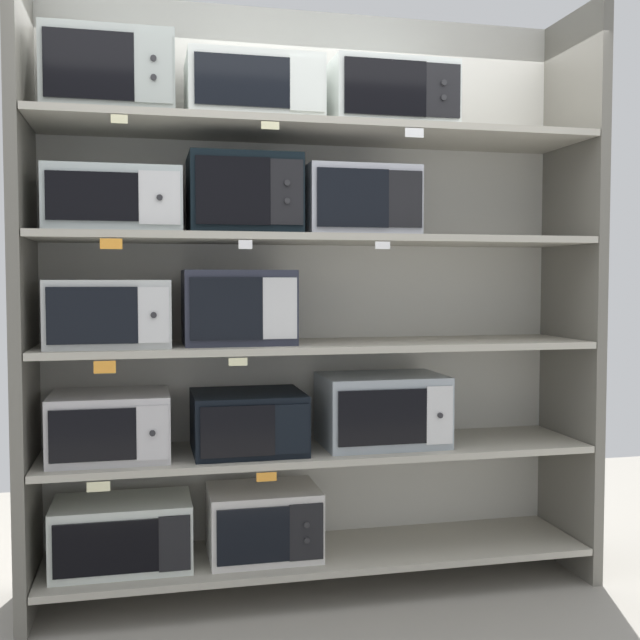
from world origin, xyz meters
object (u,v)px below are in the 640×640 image
object	(u,v)px
microwave_3	(248,422)
microwave_10	(109,77)
microwave_2	(110,425)
microwave_9	(358,202)
microwave_1	(263,522)
microwave_5	(110,313)
microwave_7	(114,201)
microwave_12	(388,99)
microwave_6	(238,307)
microwave_0	(122,534)
microwave_4	(382,410)
microwave_8	(243,196)
microwave_11	(253,93)

from	to	relation	value
microwave_3	microwave_10	distance (m)	1.57
microwave_2	microwave_9	xyz separation A→B (m)	(1.08, -0.00, 0.96)
microwave_1	microwave_9	world-z (taller)	microwave_9
microwave_5	microwave_1	bearing A→B (deg)	0.01
microwave_3	microwave_7	distance (m)	1.10
microwave_5	microwave_12	bearing A→B (deg)	-0.00
microwave_6	microwave_2	bearing A→B (deg)	179.99
microwave_5	microwave_12	distance (m)	1.54
microwave_9	microwave_0	bearing A→B (deg)	179.99
microwave_1	microwave_3	xyz separation A→B (m)	(-0.07, -0.00, 0.45)
microwave_1	microwave_7	world-z (taller)	microwave_7
microwave_10	microwave_4	bearing A→B (deg)	0.01
microwave_2	microwave_12	distance (m)	1.88
microwave_8	microwave_11	xyz separation A→B (m)	(0.04, 0.00, 0.44)
microwave_0	microwave_4	size ratio (longest dim) A/B	1.05
microwave_4	microwave_10	world-z (taller)	microwave_10
microwave_2	microwave_12	size ratio (longest dim) A/B	0.90
microwave_0	microwave_8	world-z (taller)	microwave_8
microwave_5	microwave_11	xyz separation A→B (m)	(0.61, 0.00, 0.95)
microwave_8	microwave_12	bearing A→B (deg)	-0.00
microwave_3	microwave_6	size ratio (longest dim) A/B	1.02
microwave_1	microwave_6	bearing A→B (deg)	-179.97
microwave_11	microwave_4	bearing A→B (deg)	-0.01
microwave_1	microwave_10	bearing A→B (deg)	-180.00
microwave_0	microwave_10	world-z (taller)	microwave_10
microwave_0	microwave_8	bearing A→B (deg)	-0.03
microwave_3	microwave_10	world-z (taller)	microwave_10
microwave_4	microwave_6	world-z (taller)	microwave_6
microwave_1	microwave_2	world-z (taller)	microwave_2
microwave_8	microwave_10	size ratio (longest dim) A/B	0.90
microwave_2	microwave_10	world-z (taller)	microwave_10
microwave_1	microwave_5	world-z (taller)	microwave_5
microwave_6	microwave_8	xyz separation A→B (m)	(0.03, -0.00, 0.48)
microwave_0	microwave_6	distance (m)	1.09
microwave_12	microwave_4	bearing A→B (deg)	179.32
microwave_2	microwave_11	distance (m)	1.55
microwave_1	microwave_5	xyz separation A→B (m)	(-0.65, -0.00, 0.94)
microwave_4	microwave_6	bearing A→B (deg)	-179.99
microwave_1	microwave_7	xyz separation A→B (m)	(-0.62, 0.00, 1.40)
microwave_1	microwave_7	size ratio (longest dim) A/B	0.88
microwave_7	microwave_11	xyz separation A→B (m)	(0.58, -0.00, 0.48)
microwave_5	microwave_11	distance (m)	1.12
microwave_1	microwave_6	distance (m)	0.96
microwave_6	microwave_11	bearing A→B (deg)	0.17
microwave_10	microwave_12	size ratio (longest dim) A/B	0.95
microwave_6	microwave_12	xyz separation A→B (m)	(0.68, -0.00, 0.93)
microwave_2	microwave_3	bearing A→B (deg)	-0.02
microwave_4	microwave_5	distance (m)	1.28
microwave_10	microwave_11	world-z (taller)	microwave_10
microwave_3	microwave_4	size ratio (longest dim) A/B	0.87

